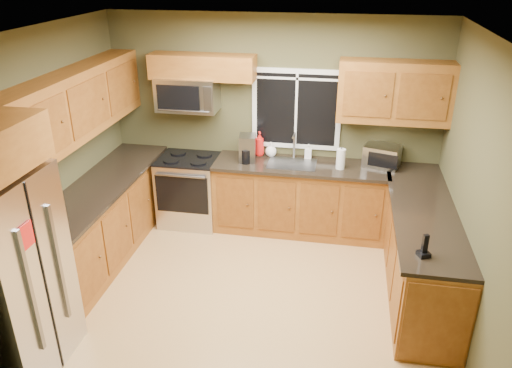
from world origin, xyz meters
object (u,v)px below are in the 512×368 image
(range, at_px, (190,190))
(cordless_phone, at_px, (424,250))
(microwave, at_px, (188,94))
(toaster_oven, at_px, (382,156))
(soap_bottle_a, at_px, (260,144))
(kettle, at_px, (248,152))
(refrigerator, at_px, (5,278))
(soap_bottle_c, at_px, (271,149))
(soap_bottle_b, at_px, (308,151))
(paper_towel_roll, at_px, (341,159))
(coffee_maker, at_px, (247,149))

(range, bearing_deg, cordless_phone, -34.76)
(microwave, distance_m, toaster_oven, 2.53)
(range, distance_m, cordless_phone, 3.34)
(soap_bottle_a, height_order, cordless_phone, soap_bottle_a)
(microwave, bearing_deg, kettle, -10.73)
(soap_bottle_a, bearing_deg, refrigerator, -117.91)
(toaster_oven, height_order, soap_bottle_c, toaster_oven)
(refrigerator, bearing_deg, microwave, 76.66)
(range, height_order, soap_bottle_a, soap_bottle_a)
(refrigerator, relative_size, soap_bottle_b, 9.59)
(refrigerator, height_order, soap_bottle_b, refrigerator)
(soap_bottle_a, relative_size, soap_bottle_c, 1.71)
(refrigerator, bearing_deg, toaster_oven, 42.99)
(paper_towel_roll, xyz_separation_m, soap_bottle_a, (-1.04, 0.27, 0.03))
(soap_bottle_b, bearing_deg, range, -171.51)
(soap_bottle_c, bearing_deg, range, -167.78)
(kettle, bearing_deg, toaster_oven, 5.57)
(microwave, bearing_deg, soap_bottle_b, 3.45)
(refrigerator, distance_m, microwave, 3.10)
(kettle, height_order, soap_bottle_c, kettle)
(paper_towel_roll, relative_size, soap_bottle_c, 1.50)
(toaster_oven, xyz_separation_m, cordless_phone, (0.27, -2.03, -0.07))
(coffee_maker, distance_m, cordless_phone, 2.70)
(soap_bottle_c, height_order, cordless_phone, cordless_phone)
(range, xyz_separation_m, soap_bottle_c, (1.05, 0.23, 0.56))
(range, distance_m, kettle, 1.00)
(coffee_maker, bearing_deg, kettle, -63.26)
(coffee_maker, height_order, soap_bottle_a, coffee_maker)
(range, xyz_separation_m, paper_towel_roll, (1.94, -0.04, 0.60))
(soap_bottle_b, xyz_separation_m, cordless_phone, (1.18, -2.11, -0.03))
(paper_towel_roll, bearing_deg, range, 178.92)
(range, xyz_separation_m, toaster_oven, (2.44, 0.15, 0.60))
(microwave, relative_size, kettle, 2.65)
(refrigerator, bearing_deg, range, 76.03)
(coffee_maker, bearing_deg, refrigerator, -117.91)
(refrigerator, relative_size, soap_bottle_a, 5.71)
(kettle, xyz_separation_m, cordless_phone, (1.92, -1.87, -0.07))
(paper_towel_roll, xyz_separation_m, soap_bottle_b, (-0.41, 0.26, -0.03))
(refrigerator, xyz_separation_m, soap_bottle_a, (1.59, 3.00, 0.20))
(microwave, bearing_deg, range, -89.98)
(coffee_maker, xyz_separation_m, soap_bottle_c, (0.27, 0.22, -0.06))
(refrigerator, distance_m, soap_bottle_b, 3.73)
(refrigerator, height_order, toaster_oven, refrigerator)
(kettle, distance_m, soap_bottle_b, 0.78)
(soap_bottle_b, bearing_deg, cordless_phone, -60.80)
(soap_bottle_a, xyz_separation_m, soap_bottle_c, (0.15, -0.00, -0.07))
(paper_towel_roll, bearing_deg, soap_bottle_a, 165.66)
(range, distance_m, soap_bottle_c, 1.21)
(toaster_oven, distance_m, paper_towel_roll, 0.53)
(range, relative_size, paper_towel_roll, 3.37)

